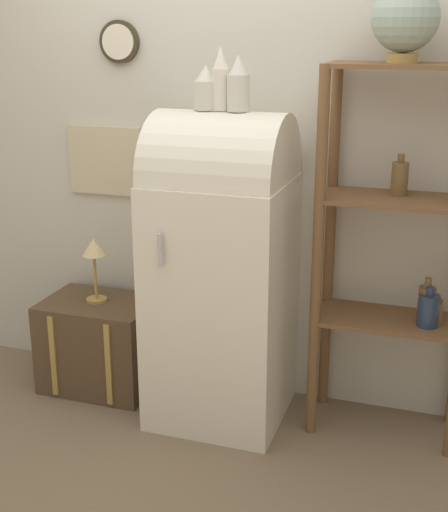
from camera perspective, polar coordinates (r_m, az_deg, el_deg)
ground_plane at (r=3.54m, az=-1.48°, el=-14.13°), size 12.00×12.00×0.00m
wall_back at (r=3.59m, az=1.48°, el=9.45°), size 7.00×0.09×2.70m
refrigerator at (r=3.40m, az=-0.19°, el=-0.60°), size 0.63×0.65×1.52m
suitcase_trunk at (r=3.92m, az=-9.86°, el=-6.94°), size 0.58×0.43×0.49m
shelf_unit at (r=3.30m, az=13.80°, el=1.31°), size 0.69×0.36×1.73m
globe at (r=3.16m, az=14.30°, el=17.92°), size 0.28×0.28×0.32m
vase_left at (r=3.28m, az=-1.46°, el=13.20°), size 0.11×0.11×0.20m
vase_center at (r=3.25m, az=-0.28°, el=13.85°), size 0.08×0.08×0.28m
vase_right at (r=3.21m, az=1.15°, el=13.50°), size 0.10×0.10×0.24m
desk_lamp at (r=3.75m, az=-10.36°, el=0.09°), size 0.12×0.12×0.34m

